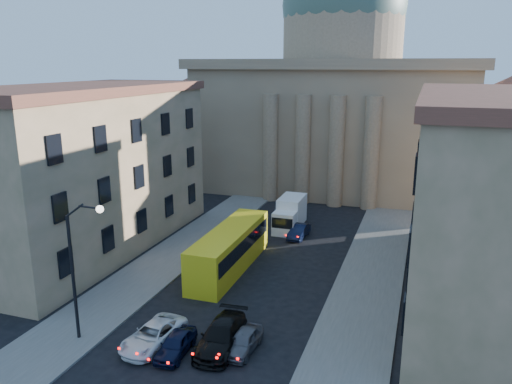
% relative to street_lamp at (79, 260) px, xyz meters
% --- Properties ---
extents(sidewalk_left, '(5.00, 60.00, 0.15)m').
position_rel_street_lamp_xyz_m(sidewalk_left, '(-1.53, 10.00, -5.21)').
color(sidewalk_left, '#5D5A55').
rests_on(sidewalk_left, ground).
extents(sidewalk_right, '(5.00, 60.00, 0.15)m').
position_rel_street_lamp_xyz_m(sidewalk_right, '(15.47, 10.00, -5.21)').
color(sidewalk_right, '#5D5A55').
rests_on(sidewalk_right, ground).
extents(church, '(68.02, 28.76, 36.60)m').
position_rel_street_lamp_xyz_m(church, '(6.97, 47.47, 6.59)').
color(church, '#7D664D').
rests_on(church, ground).
extents(building_left, '(11.60, 26.60, 14.70)m').
position_rel_street_lamp_xyz_m(building_left, '(-10.03, 14.00, 2.14)').
color(building_left, tan).
rests_on(building_left, ground).
extents(building_right, '(11.60, 26.60, 14.70)m').
position_rel_street_lamp_xyz_m(building_right, '(23.97, 14.00, 2.14)').
color(building_right, tan).
rests_on(building_right, ground).
extents(street_lamp, '(2.62, 0.44, 8.83)m').
position_rel_street_lamp_xyz_m(street_lamp, '(0.00, 0.00, 0.00)').
color(street_lamp, black).
rests_on(street_lamp, ground).
extents(car_left_near, '(1.68, 3.78, 1.27)m').
position_rel_street_lamp_xyz_m(car_left_near, '(5.89, 0.53, -4.65)').
color(car_left_near, black).
rests_on(car_left_near, ground).
extents(car_left_mid, '(2.72, 5.05, 1.35)m').
position_rel_street_lamp_xyz_m(car_left_mid, '(4.19, 0.90, -4.61)').
color(car_left_mid, silver).
rests_on(car_left_mid, ground).
extents(car_right_mid, '(2.48, 5.43, 1.54)m').
position_rel_street_lamp_xyz_m(car_right_mid, '(8.13, 2.01, -4.52)').
color(car_right_mid, black).
rests_on(car_right_mid, ground).
extents(car_right_far, '(1.63, 3.70, 1.24)m').
position_rel_street_lamp_xyz_m(car_right_far, '(9.52, 2.13, -4.67)').
color(car_right_far, '#515156').
rests_on(car_right_far, ground).
extents(car_right_distant, '(1.56, 3.95, 1.28)m').
position_rel_street_lamp_xyz_m(car_right_distant, '(7.77, 22.36, -4.65)').
color(car_right_distant, black).
rests_on(car_right_distant, ground).
extents(city_bus, '(2.90, 12.09, 3.40)m').
position_rel_street_lamp_xyz_m(city_bus, '(4.24, 13.16, -3.46)').
color(city_bus, yellow).
rests_on(city_bus, ground).
extents(box_truck, '(2.32, 5.76, 3.15)m').
position_rel_street_lamp_xyz_m(box_truck, '(6.17, 24.84, -3.79)').
color(box_truck, white).
rests_on(box_truck, ground).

